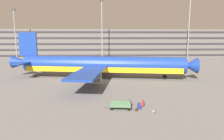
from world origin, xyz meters
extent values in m
plane|color=slate|center=(0.00, 0.00, 0.00)|extent=(600.00, 600.00, 0.00)
cube|color=#605B56|center=(0.00, 54.35, 6.21)|extent=(143.69, 14.15, 12.42)
cube|color=#2D2D33|center=(0.00, 47.18, 1.24)|extent=(142.26, 0.24, 0.70)
cube|color=#2D2D33|center=(0.00, 47.18, 3.73)|extent=(142.26, 0.24, 0.70)
cube|color=#2D2D33|center=(0.00, 47.18, 6.21)|extent=(142.26, 0.24, 0.70)
cube|color=#2D2D33|center=(0.00, 47.18, 8.70)|extent=(142.26, 0.24, 0.70)
cube|color=#2D2D33|center=(0.00, 47.18, 11.18)|extent=(142.26, 0.24, 0.70)
cylinder|color=navy|center=(0.44, 3.26, 2.97)|extent=(34.87, 8.87, 3.43)
cube|color=yellow|center=(0.44, 3.26, 2.03)|extent=(33.48, 8.59, 1.10)
cone|color=navy|center=(18.54, 0.37, 2.97)|extent=(3.22, 3.65, 3.26)
cone|color=navy|center=(-17.91, 6.19, 3.23)|extent=(4.50, 3.36, 2.74)
cube|color=navy|center=(-16.13, 5.91, 7.26)|extent=(4.12, 1.00, 5.14)
cube|color=navy|center=(-15.22, 9.06, 3.40)|extent=(2.59, 5.36, 0.20)
cube|color=navy|center=(-16.25, 2.63, 3.40)|extent=(2.59, 5.36, 0.20)
cube|color=navy|center=(0.88, 12.32, 2.72)|extent=(6.65, 15.11, 0.36)
cube|color=navy|center=(-1.97, -5.48, 2.72)|extent=(6.65, 15.11, 0.36)
cylinder|color=#9E9EA3|center=(0.96, 9.65, 1.47)|extent=(2.72, 2.25, 1.89)
cylinder|color=#9E9EA3|center=(-1.06, -2.97, 1.47)|extent=(2.72, 2.25, 1.89)
cylinder|color=black|center=(13.49, 1.18, 0.45)|extent=(0.94, 0.49, 0.90)
cylinder|color=slate|center=(13.49, 1.18, 1.08)|extent=(0.20, 0.20, 1.26)
cylinder|color=black|center=(-0.70, 4.92, 0.45)|extent=(0.94, 0.49, 0.90)
cylinder|color=slate|center=(-0.70, 4.92, 1.08)|extent=(0.20, 0.20, 1.26)
cylinder|color=black|center=(-1.16, 2.04, 0.45)|extent=(0.94, 0.49, 0.90)
cylinder|color=slate|center=(-1.16, 2.04, 1.08)|extent=(0.20, 0.20, 1.26)
cylinder|color=gray|center=(-32.82, 39.50, 9.42)|extent=(0.36, 0.36, 18.85)
cube|color=#333338|center=(-32.82, 39.50, 19.20)|extent=(1.80, 0.50, 0.70)
cylinder|color=gray|center=(0.26, 39.50, 11.20)|extent=(0.36, 0.36, 22.40)
cube|color=#333338|center=(0.26, 39.50, 22.75)|extent=(1.80, 0.50, 0.70)
cylinder|color=gray|center=(34.53, 39.50, 12.84)|extent=(0.36, 0.36, 25.69)
cube|color=navy|center=(4.87, -16.66, 0.40)|extent=(0.44, 0.28, 0.70)
cylinder|color=#333338|center=(4.76, -16.74, 0.81)|extent=(0.02, 0.02, 0.13)
cylinder|color=#333338|center=(4.99, -16.72, 0.81)|extent=(0.02, 0.02, 0.13)
cube|color=black|center=(4.88, -16.73, 0.87)|extent=(0.23, 0.05, 0.02)
cylinder|color=black|center=(4.70, -16.58, 0.03)|extent=(0.03, 0.05, 0.05)
cylinder|color=black|center=(5.03, -16.55, 0.03)|extent=(0.03, 0.05, 0.05)
cylinder|color=black|center=(4.72, -16.77, 0.03)|extent=(0.03, 0.05, 0.05)
cylinder|color=black|center=(5.05, -16.74, 0.03)|extent=(0.03, 0.05, 0.05)
cube|color=#72388C|center=(3.85, -15.67, 0.42)|extent=(0.45, 0.45, 0.74)
cylinder|color=#333338|center=(3.73, -15.65, 0.88)|extent=(0.02, 0.02, 0.17)
cylinder|color=#333338|center=(3.87, -15.80, 0.88)|extent=(0.02, 0.02, 0.17)
cube|color=black|center=(3.80, -15.72, 0.96)|extent=(0.16, 0.17, 0.02)
cylinder|color=black|center=(3.82, -15.49, 0.03)|extent=(0.05, 0.05, 0.05)
cylinder|color=black|center=(4.03, -15.71, 0.03)|extent=(0.05, 0.05, 0.05)
cylinder|color=black|center=(3.67, -15.63, 0.03)|extent=(0.05, 0.05, 0.05)
cylinder|color=black|center=(3.89, -15.85, 0.03)|extent=(0.05, 0.05, 0.05)
cube|color=#B21E23|center=(5.55, -15.65, 0.40)|extent=(0.34, 0.45, 0.71)
cylinder|color=#333338|center=(5.53, -15.52, 0.84)|extent=(0.02, 0.02, 0.17)
cylinder|color=#333338|center=(5.46, -15.73, 0.84)|extent=(0.02, 0.02, 0.17)
cube|color=black|center=(5.50, -15.62, 0.93)|extent=(0.10, 0.22, 0.02)
cylinder|color=black|center=(5.69, -15.52, 0.03)|extent=(0.05, 0.04, 0.05)
cylinder|color=black|center=(5.58, -15.83, 0.03)|extent=(0.05, 0.04, 0.05)
cylinder|color=black|center=(5.53, -15.47, 0.03)|extent=(0.05, 0.04, 0.05)
cylinder|color=black|center=(5.42, -15.77, 0.03)|extent=(0.05, 0.04, 0.05)
ellipsoid|color=#592619|center=(4.39, -17.30, 0.22)|extent=(0.24, 0.36, 0.43)
ellipsoid|color=#592619|center=(4.29, -17.30, 0.15)|extent=(0.11, 0.25, 0.19)
torus|color=black|center=(4.43, -17.30, 0.44)|extent=(0.02, 0.08, 0.08)
cube|color=black|center=(4.50, -17.39, 0.22)|extent=(0.03, 0.04, 0.37)
cube|color=black|center=(4.49, -17.20, 0.22)|extent=(0.03, 0.04, 0.37)
ellipsoid|color=gray|center=(6.29, -18.00, 0.22)|extent=(0.41, 0.41, 0.44)
ellipsoid|color=gray|center=(6.21, -18.08, 0.15)|extent=(0.24, 0.25, 0.20)
torus|color=black|center=(6.32, -17.98, 0.45)|extent=(0.06, 0.07, 0.08)
cube|color=black|center=(6.44, -18.00, 0.22)|extent=(0.04, 0.04, 0.38)
cube|color=black|center=(6.32, -17.86, 0.22)|extent=(0.04, 0.04, 0.38)
cube|color=#4C724C|center=(2.58, -16.40, 0.42)|extent=(2.74, 1.61, 0.12)
cylinder|color=#4C4C51|center=(0.95, -16.20, 0.18)|extent=(0.70, 0.13, 0.05)
cube|color=#4C724C|center=(2.51, -17.01, 0.62)|extent=(2.46, 0.34, 0.40)
cube|color=#4C724C|center=(2.66, -15.79, 0.62)|extent=(2.46, 0.34, 0.40)
cylinder|color=black|center=(1.49, -16.82, 0.18)|extent=(0.37, 0.14, 0.36)
cylinder|color=black|center=(1.62, -15.72, 0.18)|extent=(0.37, 0.14, 0.36)
cylinder|color=black|center=(3.55, -17.07, 0.18)|extent=(0.37, 0.14, 0.36)
cylinder|color=black|center=(3.68, -15.98, 0.18)|extent=(0.37, 0.14, 0.36)
camera|label=1|loc=(0.50, -39.85, 8.53)|focal=32.24mm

